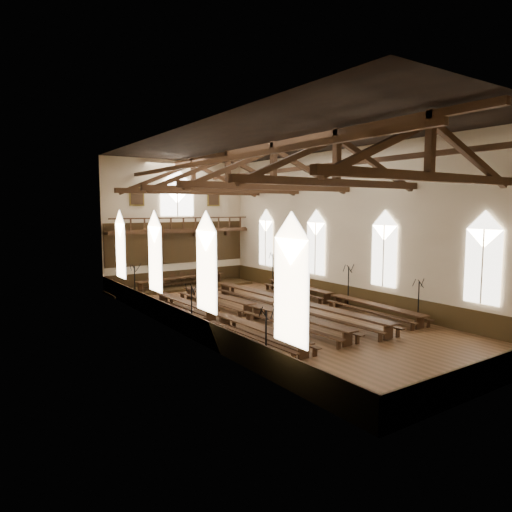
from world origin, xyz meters
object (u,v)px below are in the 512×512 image
at_px(refectory_row_a, 218,316).
at_px(candelabrum_left_mid, 192,318).
at_px(refectory_row_d, 333,297).
at_px(candelabrum_left_near, 266,352).
at_px(refectory_row_b, 252,308).
at_px(high_table, 182,278).
at_px(candelabrum_right_far, 273,277).
at_px(candelabrum_right_near, 418,310).
at_px(refectory_row_c, 290,302).
at_px(candelabrum_left_far, 135,292).
at_px(dais, 182,287).
at_px(candelabrum_right_mid, 348,293).

relative_size(refectory_row_a, candelabrum_left_mid, 5.56).
bearing_deg(refectory_row_d, candelabrum_left_near, -145.22).
bearing_deg(refectory_row_b, high_table, 86.06).
bearing_deg(candelabrum_left_mid, candelabrum_right_far, 36.81).
bearing_deg(candelabrum_right_near, refectory_row_c, 125.08).
bearing_deg(refectory_row_a, candelabrum_right_far, 39.60).
bearing_deg(refectory_row_c, high_table, 99.23).
bearing_deg(candelabrum_left_mid, candelabrum_left_far, 90.00).
bearing_deg(dais, candelabrum_right_near, -70.75).
bearing_deg(refectory_row_a, candelabrum_left_far, 103.53).
relative_size(refectory_row_c, candelabrum_right_near, 6.20).
distance_m(dais, candelabrum_right_near, 18.16).
bearing_deg(refectory_row_c, refectory_row_d, 0.52).
bearing_deg(high_table, candelabrum_left_mid, -112.83).
height_order(high_table, candelabrum_left_mid, candelabrum_left_mid).
relative_size(dais, high_table, 1.51).
relative_size(refectory_row_a, refectory_row_c, 0.94).
bearing_deg(refectory_row_d, candelabrum_left_mid, -174.70).
height_order(refectory_row_c, candelabrum_left_near, candelabrum_left_near).
bearing_deg(candelabrum_left_near, dais, 74.52).
relative_size(refectory_row_c, candelabrum_left_near, 5.98).
bearing_deg(candelabrum_left_mid, refectory_row_b, 14.31).
relative_size(candelabrum_left_far, candelabrum_right_far, 0.95).
bearing_deg(candelabrum_right_far, candelabrum_right_near, -90.00).
height_order(candelabrum_left_mid, candelabrum_left_far, candelabrum_left_far).
relative_size(refectory_row_d, candelabrum_left_near, 5.73).
relative_size(refectory_row_b, candelabrum_right_near, 6.08).
relative_size(candelabrum_left_far, candelabrum_right_mid, 1.00).
bearing_deg(refectory_row_d, candelabrum_left_far, 145.60).
relative_size(refectory_row_c, candelabrum_left_mid, 5.91).
relative_size(refectory_row_c, candelabrum_right_mid, 5.62).
bearing_deg(refectory_row_a, candelabrum_left_near, -104.64).
bearing_deg(refectory_row_c, candelabrum_right_mid, -9.74).
distance_m(refectory_row_d, high_table, 12.41).
relative_size(refectory_row_b, candelabrum_left_far, 5.50).
bearing_deg(refectory_row_d, refectory_row_b, 178.74).
bearing_deg(candelabrum_right_mid, candelabrum_right_near, -90.00).
relative_size(refectory_row_a, refectory_row_b, 0.96).
relative_size(refectory_row_c, dais, 1.32).
bearing_deg(candelabrum_left_far, candelabrum_right_near, -49.85).
bearing_deg(refectory_row_d, candelabrum_right_far, 85.41).
relative_size(dais, candelabrum_left_far, 4.26).
bearing_deg(candelabrum_right_far, candelabrum_right_mid, -90.00).
distance_m(refectory_row_a, candelabrum_right_mid, 9.30).
xyz_separation_m(refectory_row_a, candelabrum_left_far, (-1.82, 7.55, 0.29)).
height_order(candelabrum_left_near, candelabrum_left_far, candelabrum_left_far).
relative_size(refectory_row_d, high_table, 1.90).
relative_size(candelabrum_right_near, candelabrum_right_far, 0.86).
xyz_separation_m(candelabrum_left_near, candelabrum_left_mid, (0.00, 6.33, 0.01)).
relative_size(high_table, candelabrum_right_far, 2.68).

